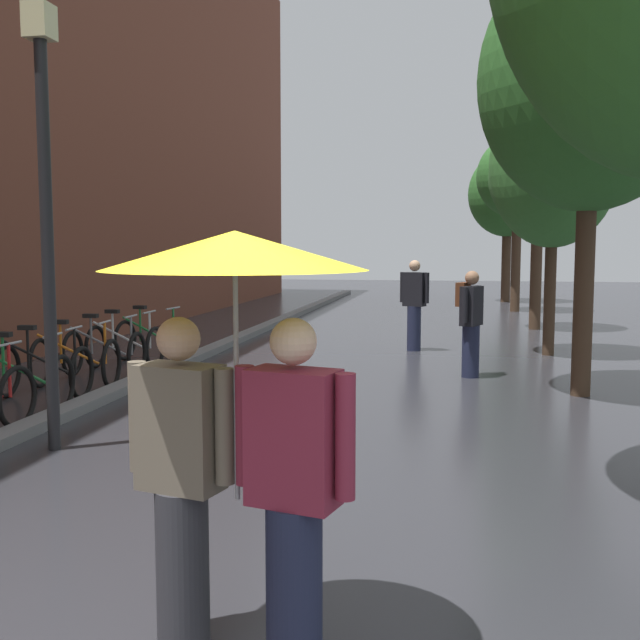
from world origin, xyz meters
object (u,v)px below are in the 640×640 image
at_px(parked_bicycle_4, 44,370).
at_px(street_lamp_post, 46,195).
at_px(street_tree_2, 554,166).
at_px(parked_bicycle_5, 76,362).
at_px(parked_bicycle_3, 20,381).
at_px(street_tree_1, 591,79).
at_px(pedestrian_walking_midground, 414,305).
at_px(parked_bicycle_6, 104,352).
at_px(couple_under_umbrella, 235,368).
at_px(street_tree_5, 508,195).
at_px(parked_bicycle_7, 125,346).
at_px(street_tree_3, 539,179).
at_px(street_tree_4, 518,178).
at_px(parked_bicycle_8, 151,340).
at_px(pedestrian_walking_far, 470,321).

bearing_deg(parked_bicycle_4, street_lamp_post, -57.56).
xyz_separation_m(street_tree_2, parked_bicycle_5, (-6.87, -4.47, -3.01)).
bearing_deg(street_tree_2, parked_bicycle_3, -138.75).
height_order(street_tree_1, pedestrian_walking_midground, street_tree_1).
height_order(parked_bicycle_3, parked_bicycle_6, same).
bearing_deg(parked_bicycle_4, couple_under_umbrella, -52.35).
bearing_deg(parked_bicycle_5, parked_bicycle_6, 90.84).
height_order(street_tree_5, parked_bicycle_4, street_tree_5).
bearing_deg(pedestrian_walking_midground, parked_bicycle_7, -146.44).
bearing_deg(parked_bicycle_6, couple_under_umbrella, -59.50).
bearing_deg(street_tree_1, street_tree_3, 88.52).
xyz_separation_m(street_tree_2, couple_under_umbrella, (-2.67, -10.71, -1.96)).
bearing_deg(street_tree_2, couple_under_umbrella, -104.01).
bearing_deg(parked_bicycle_7, street_tree_2, 22.23).
distance_m(street_tree_4, street_tree_5, 3.92).
height_order(parked_bicycle_7, pedestrian_walking_midground, pedestrian_walking_midground).
xyz_separation_m(street_tree_1, parked_bicycle_7, (-6.88, 0.91, -3.72)).
relative_size(street_tree_3, street_lamp_post, 1.12).
distance_m(street_lamp_post, pedestrian_walking_midground, 8.31).
distance_m(street_tree_1, parked_bicycle_8, 7.92).
bearing_deg(street_lamp_post, parked_bicycle_7, 106.76).
height_order(parked_bicycle_4, street_lamp_post, street_lamp_post).
distance_m(street_tree_5, parked_bicycle_4, 19.84).
relative_size(street_tree_1, street_lamp_post, 1.38).
xyz_separation_m(parked_bicycle_7, street_lamp_post, (1.39, -4.60, 2.09)).
bearing_deg(pedestrian_walking_far, street_tree_1, -38.83).
height_order(street_tree_4, parked_bicycle_6, street_tree_4).
height_order(street_tree_4, parked_bicycle_5, street_tree_4).
bearing_deg(parked_bicycle_4, parked_bicycle_5, 86.58).
relative_size(street_tree_5, parked_bicycle_6, 4.72).
bearing_deg(street_tree_1, pedestrian_walking_far, 141.17).
relative_size(street_tree_3, pedestrian_walking_far, 2.93).
xyz_separation_m(street_tree_2, parked_bicycle_7, (-6.90, -2.82, -3.01)).
bearing_deg(street_lamp_post, parked_bicycle_5, 114.70).
distance_m(street_tree_4, parked_bicycle_5, 15.70).
relative_size(parked_bicycle_7, street_lamp_post, 0.26).
distance_m(street_tree_3, pedestrian_walking_midground, 5.59).
xyz_separation_m(parked_bicycle_6, parked_bicycle_8, (0.09, 1.56, 0.00)).
bearing_deg(couple_under_umbrella, street_tree_3, 79.21).
xyz_separation_m(street_tree_4, parked_bicycle_5, (-6.96, -13.61, -3.60)).
height_order(street_tree_2, parked_bicycle_5, street_tree_2).
height_order(street_tree_5, parked_bicycle_6, street_tree_5).
bearing_deg(couple_under_umbrella, street_tree_5, 83.45).
xyz_separation_m(parked_bicycle_6, pedestrian_walking_far, (5.43, 0.98, 0.48)).
xyz_separation_m(street_tree_1, parked_bicycle_6, (-6.86, 0.17, -3.72)).
xyz_separation_m(street_tree_3, parked_bicycle_6, (-7.07, -7.86, -3.15)).
bearing_deg(street_tree_5, street_tree_2, -90.25).
bearing_deg(couple_under_umbrella, pedestrian_walking_midground, 88.75).
relative_size(street_tree_4, pedestrian_walking_far, 3.26).
distance_m(street_tree_2, street_tree_4, 9.16).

